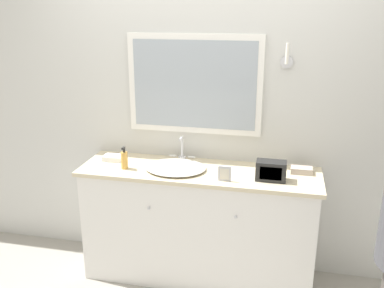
{
  "coord_description": "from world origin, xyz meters",
  "views": [
    {
      "loc": [
        0.59,
        -2.61,
        2.08
      ],
      "look_at": [
        -0.05,
        0.28,
        1.11
      ],
      "focal_mm": 40.0,
      "sensor_mm": 36.0,
      "label": 1
    }
  ],
  "objects_px": {
    "sink_basin": "(176,167)",
    "picture_frame": "(225,174)",
    "appliance_box": "(271,171)",
    "soap_bottle": "(124,160)"
  },
  "relations": [
    {
      "from": "soap_bottle",
      "to": "appliance_box",
      "type": "relative_size",
      "value": 0.82
    },
    {
      "from": "soap_bottle",
      "to": "picture_frame",
      "type": "xyz_separation_m",
      "value": [
        0.76,
        -0.08,
        -0.01
      ]
    },
    {
      "from": "appliance_box",
      "to": "soap_bottle",
      "type": "bearing_deg",
      "value": -179.34
    },
    {
      "from": "picture_frame",
      "to": "appliance_box",
      "type": "bearing_deg",
      "value": 15.65
    },
    {
      "from": "soap_bottle",
      "to": "appliance_box",
      "type": "distance_m",
      "value": 1.08
    },
    {
      "from": "picture_frame",
      "to": "soap_bottle",
      "type": "bearing_deg",
      "value": 174.38
    },
    {
      "from": "soap_bottle",
      "to": "sink_basin",
      "type": "bearing_deg",
      "value": 10.29
    },
    {
      "from": "appliance_box",
      "to": "picture_frame",
      "type": "height_order",
      "value": "appliance_box"
    },
    {
      "from": "sink_basin",
      "to": "picture_frame",
      "type": "xyz_separation_m",
      "value": [
        0.39,
        -0.14,
        0.04
      ]
    },
    {
      "from": "appliance_box",
      "to": "picture_frame",
      "type": "distance_m",
      "value": 0.32
    }
  ]
}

